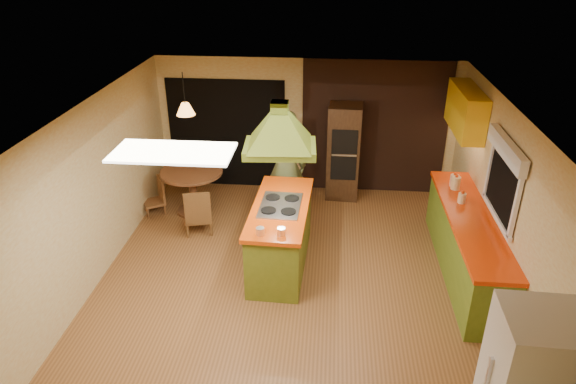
# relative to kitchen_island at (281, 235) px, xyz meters

# --- Properties ---
(ground) EXTENTS (6.50, 6.50, 0.00)m
(ground) POSITION_rel_kitchen_island_xyz_m (0.22, -0.58, -0.49)
(ground) COLOR brown
(ground) RESTS_ON ground
(room_walls) EXTENTS (5.50, 6.50, 6.50)m
(room_walls) POSITION_rel_kitchen_island_xyz_m (0.22, -0.58, 0.76)
(room_walls) COLOR beige
(room_walls) RESTS_ON ground
(ceiling_plane) EXTENTS (6.50, 6.50, 0.00)m
(ceiling_plane) POSITION_rel_kitchen_island_xyz_m (0.22, -0.58, 2.01)
(ceiling_plane) COLOR silver
(ceiling_plane) RESTS_ON room_walls
(brick_panel) EXTENTS (2.64, 0.03, 2.50)m
(brick_panel) POSITION_rel_kitchen_island_xyz_m (1.47, 2.65, 0.76)
(brick_panel) COLOR #381E14
(brick_panel) RESTS_ON ground
(nook_opening) EXTENTS (2.20, 0.03, 2.10)m
(nook_opening) POSITION_rel_kitchen_island_xyz_m (-1.28, 2.65, 0.56)
(nook_opening) COLOR black
(nook_opening) RESTS_ON ground
(right_counter) EXTENTS (0.62, 3.05, 0.92)m
(right_counter) POSITION_rel_kitchen_island_xyz_m (2.67, 0.02, -0.03)
(right_counter) COLOR olive
(right_counter) RESTS_ON ground
(upper_cabinets) EXTENTS (0.34, 1.40, 0.70)m
(upper_cabinets) POSITION_rel_kitchen_island_xyz_m (2.79, 1.62, 1.46)
(upper_cabinets) COLOR yellow
(upper_cabinets) RESTS_ON room_walls
(window_right) EXTENTS (0.12, 1.35, 1.06)m
(window_right) POSITION_rel_kitchen_island_xyz_m (2.91, -0.18, 1.28)
(window_right) COLOR black
(window_right) RESTS_ON room_walls
(fluor_panel) EXTENTS (1.20, 0.60, 0.03)m
(fluor_panel) POSITION_rel_kitchen_island_xyz_m (-0.88, -1.78, 1.99)
(fluor_panel) COLOR white
(fluor_panel) RESTS_ON ceiling_plane
(kitchen_island) EXTENTS (0.86, 1.99, 0.99)m
(kitchen_island) POSITION_rel_kitchen_island_xyz_m (0.00, 0.00, 0.00)
(kitchen_island) COLOR olive
(kitchen_island) RESTS_ON ground
(range_hood) EXTENTS (1.00, 0.75, 0.79)m
(range_hood) POSITION_rel_kitchen_island_xyz_m (0.00, -0.00, 1.76)
(range_hood) COLOR #5C6F1B
(range_hood) RESTS_ON ceiling_plane
(man) EXTENTS (0.80, 0.61, 1.98)m
(man) POSITION_rel_kitchen_island_xyz_m (-0.05, 1.33, 0.49)
(man) COLOR #49502A
(man) RESTS_ON ground
(wall_oven) EXTENTS (0.62, 0.63, 1.77)m
(wall_oven) POSITION_rel_kitchen_island_xyz_m (0.92, 2.36, 0.39)
(wall_oven) COLOR #442915
(wall_oven) RESTS_ON ground
(dining_table) EXTENTS (1.07, 1.07, 0.80)m
(dining_table) POSITION_rel_kitchen_island_xyz_m (-1.69, 1.47, 0.07)
(dining_table) COLOR brown
(dining_table) RESTS_ON ground
(chair_left) EXTENTS (0.49, 0.49, 0.65)m
(chair_left) POSITION_rel_kitchen_island_xyz_m (-2.39, 1.37, -0.17)
(chair_left) COLOR brown
(chair_left) RESTS_ON ground
(chair_near) EXTENTS (0.54, 0.54, 0.81)m
(chair_near) POSITION_rel_kitchen_island_xyz_m (-1.44, 0.82, -0.09)
(chair_near) COLOR brown
(chair_near) RESTS_ON ground
(pendant_lamp) EXTENTS (0.36, 0.36, 0.20)m
(pendant_lamp) POSITION_rel_kitchen_island_xyz_m (-1.69, 1.47, 1.41)
(pendant_lamp) COLOR #FF9E3F
(pendant_lamp) RESTS_ON ceiling_plane
(canister_large) EXTENTS (0.18, 0.18, 0.20)m
(canister_large) POSITION_rel_kitchen_island_xyz_m (2.62, 0.89, 0.53)
(canister_large) COLOR beige
(canister_large) RESTS_ON right_counter
(canister_medium) EXTENTS (0.13, 0.13, 0.19)m
(canister_medium) POSITION_rel_kitchen_island_xyz_m (2.62, 1.00, 0.52)
(canister_medium) COLOR beige
(canister_medium) RESTS_ON right_counter
(canister_small) EXTENTS (0.12, 0.12, 0.15)m
(canister_small) POSITION_rel_kitchen_island_xyz_m (2.62, 0.43, 0.50)
(canister_small) COLOR #F3E8C3
(canister_small) RESTS_ON right_counter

